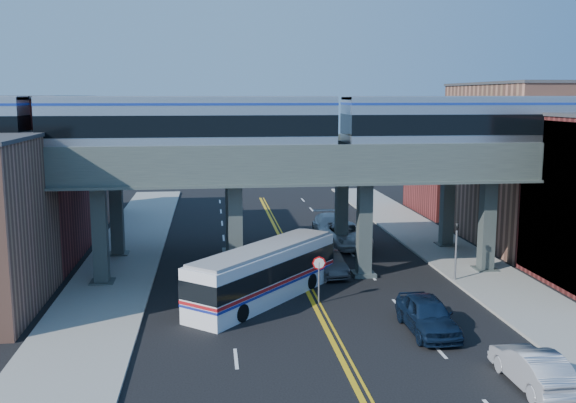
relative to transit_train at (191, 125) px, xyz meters
name	(u,v)px	position (x,y,z in m)	size (l,w,h in m)	color
ground	(323,322)	(6.53, -8.00, -9.48)	(120.00, 120.00, 0.00)	black
sidewalk_west	(116,274)	(-4.97, 2.00, -9.40)	(5.00, 70.00, 0.16)	gray
sidewalk_east	(465,263)	(18.03, 2.00, -9.40)	(5.00, 70.00, 0.16)	gray
building_west_b	(22,179)	(-11.97, 8.00, -3.98)	(8.00, 14.00, 11.00)	maroon
building_west_c	(64,177)	(-11.97, 21.00, -5.48)	(8.00, 10.00, 8.00)	#9A634F
building_east_b	(526,165)	(25.03, 8.00, -3.48)	(8.00, 14.00, 12.00)	#9A634F
building_east_c	(460,166)	(25.03, 21.00, -4.98)	(8.00, 10.00, 9.00)	maroon
mural_panel	(560,209)	(21.08, -4.00, -4.73)	(0.10, 9.50, 9.50)	teal
elevated_viaduct_near	(301,175)	(6.53, 0.00, -3.01)	(52.00, 3.60, 7.40)	#414B48
elevated_viaduct_far	(287,163)	(6.53, 7.00, -3.01)	(52.00, 3.60, 7.40)	#414B48
transit_train	(191,125)	(0.00, 0.00, 0.00)	(52.43, 3.29, 3.84)	black
stop_sign	(319,272)	(6.83, -5.00, -7.72)	(0.76, 0.09, 2.63)	slate
traffic_signal	(456,245)	(15.73, -2.00, -7.18)	(0.15, 0.18, 4.10)	slate
transit_bus	(264,274)	(3.94, -4.01, -8.00)	(9.08, 10.06, 2.86)	white
car_lane_a	(427,315)	(11.25, -9.90, -8.61)	(2.05, 5.08, 1.73)	black
car_lane_b	(327,263)	(8.33, 0.60, -8.73)	(1.57, 4.51, 1.49)	#302F32
car_lane_c	(346,235)	(11.11, 8.10, -8.61)	(2.87, 6.23, 1.73)	silver
car_lane_d	(331,227)	(10.52, 10.83, -8.55)	(2.60, 6.40, 1.86)	#B9BABE
car_parked_curb	(533,367)	(13.38, -16.00, -8.72)	(1.60, 4.60, 1.52)	#B0AFB5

